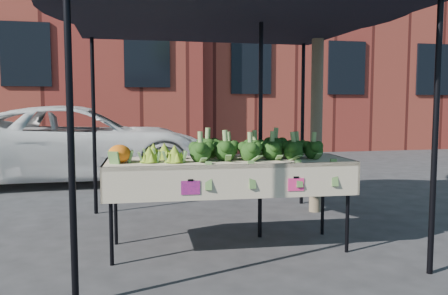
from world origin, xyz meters
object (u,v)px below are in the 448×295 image
(table, at_px, (228,204))
(street_tree, at_px, (318,41))
(vehicle, at_px, (78,44))
(canopy, at_px, (227,111))

(table, height_order, street_tree, street_tree)
(vehicle, relative_size, street_tree, 1.13)
(table, bearing_deg, street_tree, 41.23)
(table, xyz_separation_m, vehicle, (-1.78, 4.67, 2.11))
(table, xyz_separation_m, street_tree, (1.51, 1.33, 1.82))
(canopy, bearing_deg, vehicle, 113.44)
(street_tree, bearing_deg, vehicle, 134.55)
(canopy, bearing_deg, table, -100.72)
(street_tree, bearing_deg, table, -138.77)
(vehicle, height_order, street_tree, vehicle)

